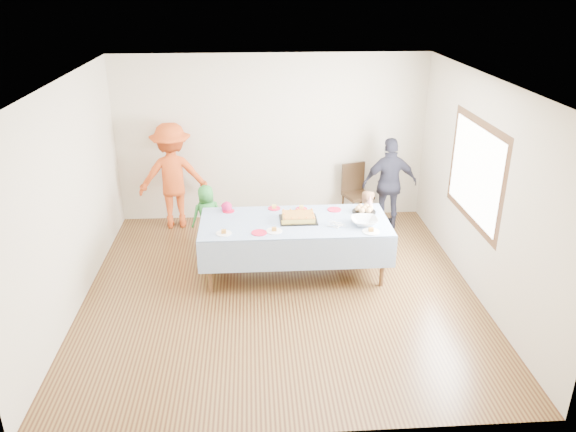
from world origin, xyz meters
name	(u,v)px	position (x,y,z in m)	size (l,w,h in m)	color
ground	(281,290)	(0.00, 0.00, 0.00)	(5.00, 5.00, 0.00)	#402112
room_walls	(284,160)	(0.05, 0.00, 1.77)	(5.04, 5.04, 2.72)	beige
party_table	(295,225)	(0.22, 0.46, 0.72)	(2.50, 1.10, 0.78)	#58321E
birthday_cake	(298,217)	(0.27, 0.48, 0.82)	(0.50, 0.38, 0.09)	black
rolls_tray	(364,210)	(1.19, 0.69, 0.82)	(0.33, 0.33, 0.10)	black
punch_bowl	(364,221)	(1.12, 0.29, 0.82)	(0.35, 0.35, 0.09)	silver
party_hat	(370,201)	(1.30, 0.88, 0.87)	(0.11, 0.11, 0.18)	silver
fork_pile	(336,224)	(0.74, 0.26, 0.81)	(0.24, 0.18, 0.07)	white
plate_red_far_a	(228,211)	(-0.67, 0.85, 0.79)	(0.17, 0.17, 0.01)	red
plate_red_far_b	(274,208)	(-0.04, 0.90, 0.79)	(0.17, 0.17, 0.01)	red
plate_red_far_c	(301,209)	(0.34, 0.86, 0.79)	(0.16, 0.16, 0.01)	red
plate_red_far_d	(334,210)	(0.80, 0.80, 0.79)	(0.19, 0.19, 0.01)	red
plate_red_near	(259,233)	(-0.26, 0.11, 0.79)	(0.20, 0.20, 0.01)	red
plate_white_left	(224,233)	(-0.71, 0.12, 0.79)	(0.20, 0.20, 0.01)	white
plate_white_mid	(274,231)	(-0.07, 0.15, 0.79)	(0.21, 0.21, 0.01)	white
plate_white_right	(371,232)	(1.16, 0.05, 0.79)	(0.22, 0.22, 0.01)	white
dining_chair	(356,189)	(1.37, 2.28, 0.53)	(0.52, 0.52, 0.95)	black
toddler_left	(228,231)	(-0.70, 0.90, 0.45)	(0.33, 0.22, 0.91)	#BD1750
toddler_mid	(207,216)	(-1.02, 1.43, 0.48)	(0.46, 0.30, 0.95)	#297D32
toddler_right	(365,221)	(1.30, 1.08, 0.47)	(0.46, 0.36, 0.95)	tan
adult_left	(173,176)	(-1.59, 2.20, 0.85)	(1.10, 0.63, 1.71)	#C04518
adult_right	(390,184)	(1.84, 1.90, 0.75)	(0.87, 0.36, 1.49)	#2A2A39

